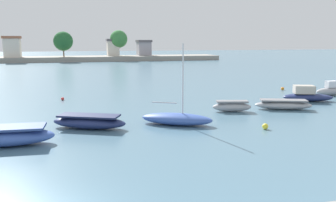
% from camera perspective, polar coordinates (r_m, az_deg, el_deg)
% --- Properties ---
extents(moored_boat_2, '(5.65, 2.44, 1.14)m').
position_cam_1_polar(moored_boat_2, '(23.28, -24.43, -5.18)').
color(moored_boat_2, '#3856A8').
rests_on(moored_boat_2, ground).
extents(moored_boat_3, '(5.57, 3.85, 0.98)m').
position_cam_1_polar(moored_boat_3, '(25.88, -12.49, -3.28)').
color(moored_boat_3, navy).
rests_on(moored_boat_3, ground).
extents(moored_boat_4, '(5.51, 4.19, 5.97)m').
position_cam_1_polar(moored_boat_4, '(26.39, 1.41, -2.84)').
color(moored_boat_4, '#3856A8').
rests_on(moored_boat_4, ground).
extents(moored_boat_5, '(3.55, 1.84, 0.97)m').
position_cam_1_polar(moored_boat_5, '(31.71, 10.18, -0.85)').
color(moored_boat_5, '#9E9EA3').
rests_on(moored_boat_5, ground).
extents(moored_boat_6, '(5.24, 3.17, 0.89)m').
position_cam_1_polar(moored_boat_6, '(33.86, 17.95, -0.56)').
color(moored_boat_6, '#9E9EA3').
rests_on(moored_boat_6, ground).
extents(moored_boat_7, '(5.33, 3.53, 1.61)m').
position_cam_1_polar(moored_boat_7, '(39.30, 21.33, 0.83)').
color(moored_boat_7, navy).
rests_on(moored_boat_7, ground).
extents(moored_boat_8, '(3.69, 1.24, 1.66)m').
position_cam_1_polar(moored_boat_8, '(44.32, 24.54, 1.56)').
color(moored_boat_8, '#9E9EA3').
rests_on(moored_boat_8, ground).
extents(mooring_buoy_0, '(0.26, 0.26, 0.26)m').
position_cam_1_polar(mooring_buoy_0, '(45.61, 21.31, 1.40)').
color(mooring_buoy_0, white).
rests_on(mooring_buoy_0, ground).
extents(mooring_buoy_1, '(0.33, 0.33, 0.33)m').
position_cam_1_polar(mooring_buoy_1, '(38.73, -16.50, 0.35)').
color(mooring_buoy_1, red).
rests_on(mooring_buoy_1, ground).
extents(mooring_buoy_3, '(0.42, 0.42, 0.42)m').
position_cam_1_polar(mooring_buoy_3, '(25.97, 15.28, -3.94)').
color(mooring_buoy_3, yellow).
rests_on(mooring_buoy_3, ground).
extents(mooring_buoy_4, '(0.39, 0.39, 0.39)m').
position_cam_1_polar(mooring_buoy_4, '(46.92, 17.84, 1.89)').
color(mooring_buoy_4, orange).
rests_on(mooring_buoy_4, ground).
extents(distant_shoreline, '(93.91, 11.25, 9.27)m').
position_cam_1_polar(distant_shoreline, '(111.03, -15.83, 7.22)').
color(distant_shoreline, gray).
rests_on(distant_shoreline, ground).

